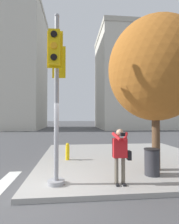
# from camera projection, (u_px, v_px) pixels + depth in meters

# --- Properties ---
(ground_plane) EXTENTS (160.00, 160.00, 0.00)m
(ground_plane) POSITION_uv_depth(u_px,v_px,m) (37.00, 195.00, 4.67)
(ground_plane) COLOR #4C4C4F
(sidewalk_corner) EXTENTS (8.00, 8.00, 0.14)m
(sidewalk_corner) POSITION_uv_depth(u_px,v_px,m) (125.00, 158.00, 8.50)
(sidewalk_corner) COLOR #9E9B96
(sidewalk_corner) RESTS_ON ground_plane
(traffic_signal_pole) EXTENTS (0.49, 1.40, 5.03)m
(traffic_signal_pole) POSITION_uv_depth(u_px,v_px,m) (57.00, 82.00, 5.13)
(traffic_signal_pole) COLOR #939399
(traffic_signal_pole) RESTS_ON sidewalk_corner
(person_photographer) EXTENTS (0.58, 0.54, 1.60)m
(person_photographer) POSITION_uv_depth(u_px,v_px,m) (120.00, 151.00, 5.06)
(person_photographer) COLOR black
(person_photographer) RESTS_ON sidewalk_corner
(street_tree) EXTENTS (3.49, 3.49, 5.65)m
(street_tree) POSITION_uv_depth(u_px,v_px,m) (155.00, 70.00, 6.53)
(street_tree) COLOR brown
(street_tree) RESTS_ON sidewalk_corner
(fire_hydrant) EXTENTS (0.18, 0.24, 0.76)m
(fire_hydrant) POSITION_uv_depth(u_px,v_px,m) (68.00, 151.00, 7.92)
(fire_hydrant) COLOR yellow
(fire_hydrant) RESTS_ON sidewalk_corner
(trash_bin) EXTENTS (0.51, 0.51, 0.88)m
(trash_bin) POSITION_uv_depth(u_px,v_px,m) (152.00, 162.00, 5.84)
(trash_bin) COLOR #2D2D33
(trash_bin) RESTS_ON sidewalk_corner
(building_right) EXTENTS (13.71, 11.34, 17.39)m
(building_right) POSITION_uv_depth(u_px,v_px,m) (135.00, 81.00, 32.24)
(building_right) COLOR beige
(building_right) RESTS_ON ground_plane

